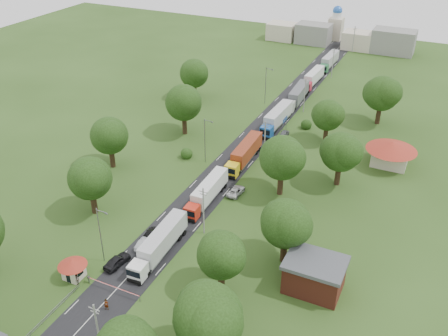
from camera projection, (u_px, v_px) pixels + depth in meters
The scene contains 44 objects.
ground at pixel (195, 204), 92.17m from camera, with size 260.00×260.00×0.00m, color #294416.
road at pixel (238, 157), 107.81m from camera, with size 8.00×200.00×0.04m, color black.
boom_barrier at pixel (106, 284), 72.67m from camera, with size 9.22×0.35×1.18m.
guard_booth at pixel (73, 266), 74.18m from camera, with size 4.40×4.40×3.45m.
guard_rail at pixel (39, 329), 66.64m from camera, with size 0.10×17.00×1.70m, color slate, non-canonical shape.
info_sign at pixel (285, 122), 116.11m from camera, with size 0.12×3.10×4.10m.
pole_0 at pixel (98, 331), 60.42m from camera, with size 1.60×0.24×9.00m.
pole_1 at pixel (204, 210), 82.32m from camera, with size 1.60×0.24×9.00m.
pole_2 at pixel (265, 140), 104.21m from camera, with size 1.60×0.24×9.00m.
pole_3 at pixel (305, 95), 126.10m from camera, with size 1.60×0.24×9.00m.
pole_4 at pixel (333, 63), 148.00m from camera, with size 1.60×0.24×9.00m.
pole_5 at pixel (354, 39), 169.89m from camera, with size 1.60×0.24×9.00m.
lamp_0 at pixel (101, 233), 75.70m from camera, with size 2.03×0.22×10.00m.
lamp_1 at pixel (205, 139), 103.07m from camera, with size 2.03×0.22×10.00m.
lamp_2 at pixel (266, 84), 130.44m from camera, with size 2.03×0.22×10.00m.
tree_1 at pixel (209, 316), 58.28m from camera, with size 9.60×9.60×12.05m.
tree_2 at pixel (222, 254), 69.74m from camera, with size 8.00×8.00×10.10m.
tree_3 at pixel (286, 223), 75.05m from camera, with size 8.80×8.80×11.07m.
tree_4 at pixel (282, 157), 91.40m from camera, with size 9.60×9.60×12.05m.
tree_5 at pixel (341, 151), 94.65m from camera, with size 8.80×8.80×11.07m.
tree_6 at pixel (328, 115), 110.82m from camera, with size 8.00×8.00×10.10m.
tree_7 at pixel (382, 93), 118.63m from camera, with size 9.60×9.60×12.05m.
tree_10 at pixel (91, 178), 86.35m from camera, with size 8.80×8.80×11.07m.
tree_11 at pixel (110, 135), 100.66m from camera, with size 8.80×8.80×11.07m.
tree_12 at pixel (184, 102), 113.78m from camera, with size 9.60×9.60×12.05m.
tree_13 at pixel (194, 73), 132.67m from camera, with size 8.80×8.80×11.07m.
house_brick at pixel (314, 275), 71.90m from camera, with size 8.60×6.60×5.20m.
house_cream at pixel (391, 150), 102.77m from camera, with size 10.08×10.08×5.80m.
distant_town at pixel (343, 37), 176.17m from camera, with size 52.00×8.00×8.00m.
church at pixel (336, 25), 183.19m from camera, with size 5.00×5.00×12.30m.
truck_0 at pixel (160, 243), 78.84m from camera, with size 3.02×14.88×4.11m.
truck_1 at pixel (208, 192), 91.86m from camera, with size 2.71×14.13×3.91m.
truck_2 at pixel (245, 153), 104.57m from camera, with size 3.03×15.12×4.18m.
truck_3 at pixel (277, 118), 119.59m from camera, with size 3.05×15.68×4.34m.
truck_4 at pixel (297, 95), 132.40m from camera, with size 3.24×15.16×4.19m.
truck_5 at pixel (313, 78), 144.46m from camera, with size 2.84×14.10×3.90m.
truck_6 at pixel (329, 61), 157.63m from camera, with size 2.85×14.30×3.95m.
car_lane_front at pixel (117, 261), 77.22m from camera, with size 1.93×4.81×1.64m, color black.
car_lane_mid at pixel (146, 243), 81.21m from camera, with size 1.61×4.63×1.52m, color #AFB2B8.
car_lane_rear at pixel (150, 234), 83.18m from camera, with size 1.95×4.80×1.39m, color black.
car_verge_near at pixel (236, 191), 94.74m from camera, with size 2.19×4.76×1.32m, color silver.
car_verge_far at pixel (284, 134), 115.73m from camera, with size 1.74×4.32×1.47m, color slate.
pedestrian_near at pixel (106, 305), 69.17m from camera, with size 0.68×0.44×1.85m, color gray.
pedestrian_booth at pixel (76, 279), 73.55m from camera, with size 0.91×0.71×1.86m, color gray.
Camera 1 is at (37.33, -66.74, 52.17)m, focal length 40.00 mm.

